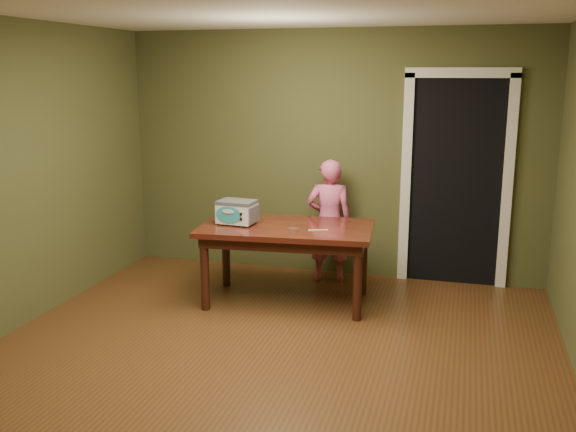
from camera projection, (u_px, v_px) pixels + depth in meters
The scene contains 8 objects.
floor at pixel (259, 370), 4.76m from camera, with size 5.00×5.00×0.00m, color brown.
room_shell at pixel (256, 140), 4.38m from camera, with size 4.52×5.02×2.61m.
doorway at pixel (456, 178), 6.79m from camera, with size 1.10×0.66×2.25m.
dining_table at pixel (287, 236), 6.03m from camera, with size 1.67×1.04×0.75m.
toy_oven at pixel (237, 211), 6.05m from camera, with size 0.39×0.28×0.23m.
baking_pan at pixel (293, 229), 5.82m from camera, with size 0.10×0.10×0.02m.
spatula at pixel (318, 230), 5.82m from camera, with size 0.18×0.03×0.01m, color #EEC667.
child at pixel (329, 221), 6.67m from camera, with size 0.47×0.31×1.29m, color #E55E91.
Camera 1 is at (1.39, -4.17, 2.16)m, focal length 40.00 mm.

